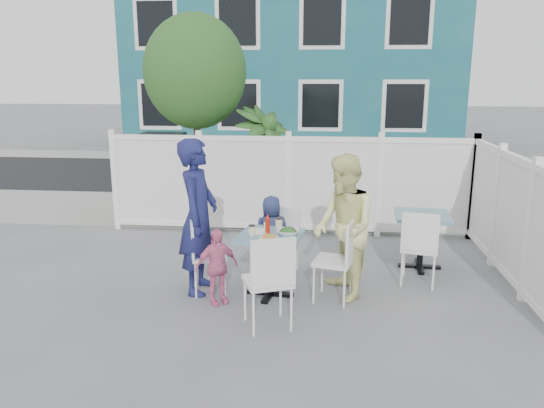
# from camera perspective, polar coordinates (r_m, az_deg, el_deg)

# --- Properties ---
(ground) EXTENTS (80.00, 80.00, 0.00)m
(ground) POSITION_cam_1_polar(r_m,az_deg,el_deg) (6.54, -0.67, -9.22)
(ground) COLOR slate
(near_sidewalk) EXTENTS (24.00, 2.60, 0.01)m
(near_sidewalk) POSITION_cam_1_polar(r_m,az_deg,el_deg) (10.13, 1.73, -0.81)
(near_sidewalk) COLOR gray
(near_sidewalk) RESTS_ON ground
(street) EXTENTS (24.00, 5.00, 0.01)m
(street) POSITION_cam_1_polar(r_m,az_deg,el_deg) (13.74, 2.83, 3.04)
(street) COLOR black
(street) RESTS_ON ground
(far_sidewalk) EXTENTS (24.00, 1.60, 0.01)m
(far_sidewalk) POSITION_cam_1_polar(r_m,az_deg,el_deg) (16.79, 3.38, 5.01)
(far_sidewalk) COLOR gray
(far_sidewalk) RESTS_ON ground
(building) EXTENTS (11.00, 6.00, 6.00)m
(building) POSITION_cam_1_polar(r_m,az_deg,el_deg) (20.02, 2.46, 15.03)
(building) COLOR #155867
(building) RESTS_ON ground
(fence_back) EXTENTS (5.86, 0.08, 1.60)m
(fence_back) POSITION_cam_1_polar(r_m,az_deg,el_deg) (8.58, 1.77, 1.87)
(fence_back) COLOR white
(fence_back) RESTS_ON ground
(fence_right) EXTENTS (0.08, 3.66, 1.60)m
(fence_right) POSITION_cam_1_polar(r_m,az_deg,el_deg) (7.20, 24.38, -1.71)
(fence_right) COLOR white
(fence_right) RESTS_ON ground
(tree) EXTENTS (1.80, 1.62, 3.59)m
(tree) POSITION_cam_1_polar(r_m,az_deg,el_deg) (9.56, -8.28, 13.86)
(tree) COLOR #382316
(tree) RESTS_ON ground
(utility_cabinet) EXTENTS (0.76, 0.55, 1.40)m
(utility_cabinet) POSITION_cam_1_polar(r_m,az_deg,el_deg) (10.63, -11.57, 3.43)
(utility_cabinet) COLOR yellow
(utility_cabinet) RESTS_ON ground
(potted_shrub_a) EXTENTS (1.58, 1.58, 2.03)m
(potted_shrub_a) POSITION_cam_1_polar(r_m,az_deg,el_deg) (9.27, -1.02, 4.20)
(potted_shrub_a) COLOR #25491E
(potted_shrub_a) RESTS_ON ground
(potted_shrub_b) EXTENTS (1.71, 1.66, 1.46)m
(potted_shrub_b) POSITION_cam_1_polar(r_m,az_deg,el_deg) (9.20, 10.52, 2.09)
(potted_shrub_b) COLOR #25491E
(potted_shrub_b) RESTS_ON ground
(main_table) EXTENTS (0.81, 0.81, 0.75)m
(main_table) POSITION_cam_1_polar(r_m,az_deg,el_deg) (6.19, -0.19, -4.79)
(main_table) COLOR teal
(main_table) RESTS_ON ground
(spare_table) EXTENTS (0.76, 0.76, 0.75)m
(spare_table) POSITION_cam_1_polar(r_m,az_deg,el_deg) (7.34, 15.84, -2.35)
(spare_table) COLOR teal
(spare_table) RESTS_ON ground
(chair_left) EXTENTS (0.52, 0.53, 0.93)m
(chair_left) POSITION_cam_1_polar(r_m,az_deg,el_deg) (6.36, -7.62, -4.78)
(chair_left) COLOR white
(chair_left) RESTS_ON ground
(chair_right) EXTENTS (0.52, 0.53, 0.96)m
(chair_right) POSITION_cam_1_polar(r_m,az_deg,el_deg) (6.10, 7.40, -5.42)
(chair_right) COLOR white
(chair_right) RESTS_ON ground
(chair_back) EXTENTS (0.50, 0.49, 0.84)m
(chair_back) POSITION_cam_1_polar(r_m,az_deg,el_deg) (7.03, 1.27, -3.31)
(chair_back) COLOR white
(chair_back) RESTS_ON ground
(chair_near) EXTENTS (0.59, 0.58, 1.01)m
(chair_near) POSITION_cam_1_polar(r_m,az_deg,el_deg) (5.37, -0.23, -7.71)
(chair_near) COLOR white
(chair_near) RESTS_ON ground
(chair_spare) EXTENTS (0.52, 0.51, 0.96)m
(chair_spare) POSITION_cam_1_polar(r_m,az_deg,el_deg) (6.71, 15.60, -4.06)
(chair_spare) COLOR white
(chair_spare) RESTS_ON ground
(man) EXTENTS (0.48, 0.70, 1.85)m
(man) POSITION_cam_1_polar(r_m,az_deg,el_deg) (6.29, -7.93, -1.37)
(man) COLOR #191D50
(man) RESTS_ON ground
(woman) EXTENTS (0.86, 0.98, 1.69)m
(woman) POSITION_cam_1_polar(r_m,az_deg,el_deg) (6.14, 7.71, -2.53)
(woman) COLOR #F0ED48
(woman) RESTS_ON ground
(boy) EXTENTS (0.56, 0.44, 1.00)m
(boy) POSITION_cam_1_polar(r_m,az_deg,el_deg) (7.07, -0.05, -3.11)
(boy) COLOR navy
(boy) RESTS_ON ground
(toddler) EXTENTS (0.55, 0.47, 0.88)m
(toddler) POSITION_cam_1_polar(r_m,az_deg,el_deg) (6.06, -5.98, -6.71)
(toddler) COLOR pink
(toddler) RESTS_ON ground
(plate_main) EXTENTS (0.22, 0.22, 0.01)m
(plate_main) POSITION_cam_1_polar(r_m,az_deg,el_deg) (5.99, -0.35, -3.68)
(plate_main) COLOR white
(plate_main) RESTS_ON main_table
(plate_side) EXTENTS (0.24, 0.24, 0.02)m
(plate_side) POSITION_cam_1_polar(r_m,az_deg,el_deg) (6.24, -1.58, -2.95)
(plate_side) COLOR white
(plate_side) RESTS_ON main_table
(salad_bowl) EXTENTS (0.26, 0.26, 0.06)m
(salad_bowl) POSITION_cam_1_polar(r_m,az_deg,el_deg) (6.12, 1.75, -3.06)
(salad_bowl) COLOR white
(salad_bowl) RESTS_ON main_table
(coffee_cup_a) EXTENTS (0.07, 0.07, 0.11)m
(coffee_cup_a) POSITION_cam_1_polar(r_m,az_deg,el_deg) (6.10, -2.17, -2.89)
(coffee_cup_a) COLOR beige
(coffee_cup_a) RESTS_ON main_table
(coffee_cup_b) EXTENTS (0.09, 0.09, 0.13)m
(coffee_cup_b) POSITION_cam_1_polar(r_m,az_deg,el_deg) (6.33, 0.75, -2.18)
(coffee_cup_b) COLOR beige
(coffee_cup_b) RESTS_ON main_table
(ketchup_bottle) EXTENTS (0.06, 0.06, 0.18)m
(ketchup_bottle) POSITION_cam_1_polar(r_m,az_deg,el_deg) (6.18, -0.48, -2.34)
(ketchup_bottle) COLOR #B01A09
(ketchup_bottle) RESTS_ON main_table
(salt_shaker) EXTENTS (0.03, 0.03, 0.07)m
(salt_shaker) POSITION_cam_1_polar(r_m,az_deg,el_deg) (6.39, -0.76, -2.31)
(salt_shaker) COLOR white
(salt_shaker) RESTS_ON main_table
(pepper_shaker) EXTENTS (0.03, 0.03, 0.07)m
(pepper_shaker) POSITION_cam_1_polar(r_m,az_deg,el_deg) (6.42, -0.45, -2.24)
(pepper_shaker) COLOR black
(pepper_shaker) RESTS_ON main_table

